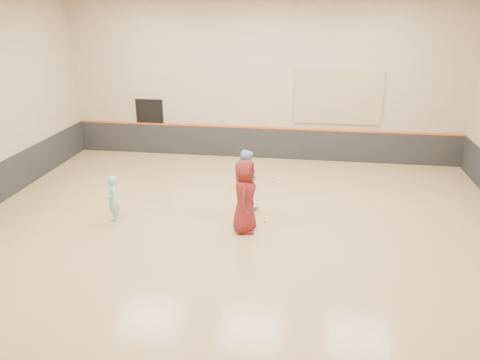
# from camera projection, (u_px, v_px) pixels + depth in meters

# --- Properties ---
(room) EXTENTS (15.04, 12.04, 6.22)m
(room) POSITION_uv_depth(u_px,v_px,m) (239.00, 197.00, 12.70)
(room) COLOR tan
(room) RESTS_ON ground
(wainscot_back) EXTENTS (14.90, 0.04, 1.20)m
(wainscot_back) POSITION_uv_depth(u_px,v_px,m) (262.00, 143.00, 18.29)
(wainscot_back) COLOR #232326
(wainscot_back) RESTS_ON floor
(accent_stripe) EXTENTS (14.90, 0.03, 0.06)m
(accent_stripe) POSITION_uv_depth(u_px,v_px,m) (262.00, 128.00, 18.06)
(accent_stripe) COLOR #D85914
(accent_stripe) RESTS_ON wall_back
(acoustic_panel) EXTENTS (3.20, 0.08, 2.00)m
(acoustic_panel) POSITION_uv_depth(u_px,v_px,m) (338.00, 97.00, 17.22)
(acoustic_panel) COLOR tan
(acoustic_panel) RESTS_ON wall_back
(doorway) EXTENTS (1.10, 0.05, 2.20)m
(doorway) POSITION_uv_depth(u_px,v_px,m) (150.00, 127.00, 18.74)
(doorway) COLOR black
(doorway) RESTS_ON floor
(girl) EXTENTS (0.55, 0.60, 1.39)m
(girl) POSITION_uv_depth(u_px,v_px,m) (113.00, 200.00, 12.80)
(girl) COLOR #7BD6CC
(girl) RESTS_ON floor
(instructor) EXTENTS (1.07, 0.97, 1.80)m
(instructor) POSITION_uv_depth(u_px,v_px,m) (245.00, 179.00, 13.72)
(instructor) COLOR #99C5EC
(instructor) RESTS_ON floor
(young_man) EXTENTS (0.66, 0.99, 2.01)m
(young_man) POSITION_uv_depth(u_px,v_px,m) (245.00, 196.00, 12.24)
(young_man) COLOR maroon
(young_man) RESTS_ON floor
(held_racket) EXTENTS (0.45, 0.45, 0.65)m
(held_racket) POSITION_uv_depth(u_px,v_px,m) (252.00, 193.00, 13.58)
(held_racket) COLOR #BCD32E
(held_racket) RESTS_ON instructor
(spare_racket) EXTENTS (0.73, 0.73, 0.08)m
(spare_racket) POSITION_uv_depth(u_px,v_px,m) (235.00, 189.00, 15.26)
(spare_racket) COLOR #A2D22E
(spare_racket) RESTS_ON floor
(ball_under_racket) EXTENTS (0.07, 0.07, 0.07)m
(ball_under_racket) POSITION_uv_depth(u_px,v_px,m) (265.00, 221.00, 13.05)
(ball_under_racket) COLOR yellow
(ball_under_racket) RESTS_ON floor
(ball_in_hand) EXTENTS (0.07, 0.07, 0.07)m
(ball_in_hand) POSITION_uv_depth(u_px,v_px,m) (250.00, 188.00, 11.94)
(ball_in_hand) COLOR gold
(ball_in_hand) RESTS_ON young_man
(ball_beside_spare) EXTENTS (0.07, 0.07, 0.07)m
(ball_beside_spare) POSITION_uv_depth(u_px,v_px,m) (274.00, 181.00, 15.96)
(ball_beside_spare) COLOR #AEC62E
(ball_beside_spare) RESTS_ON floor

